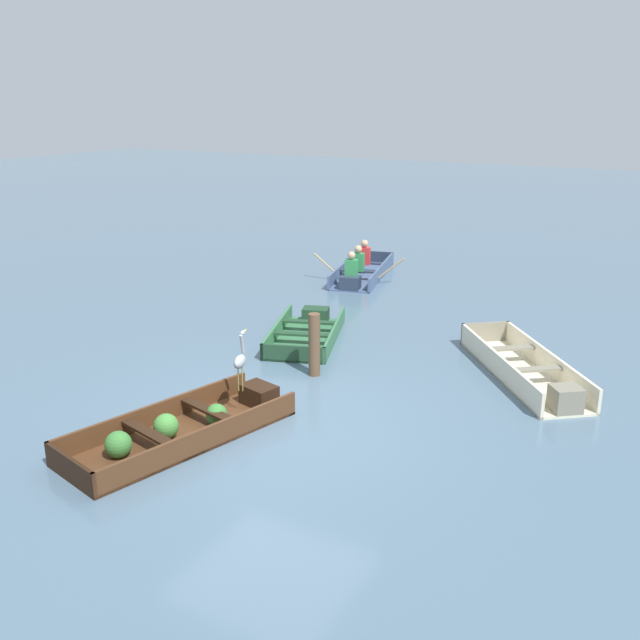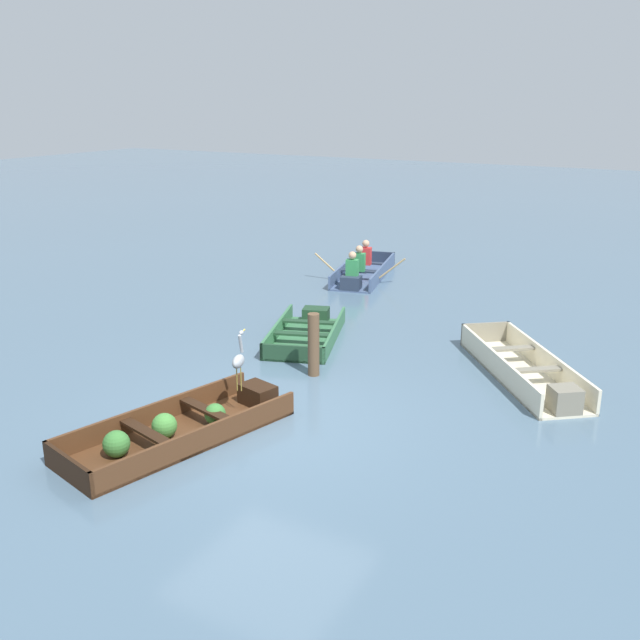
# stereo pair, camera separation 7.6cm
# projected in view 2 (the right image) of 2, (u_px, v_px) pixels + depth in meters

# --- Properties ---
(ground_plane) EXTENTS (80.00, 80.00, 0.00)m
(ground_plane) POSITION_uv_depth(u_px,v_px,m) (269.00, 422.00, 9.90)
(ground_plane) COLOR slate
(dinghy_dark_varnish_foreground) EXTENTS (1.90, 3.34, 0.38)m
(dinghy_dark_varnish_foreground) POSITION_uv_depth(u_px,v_px,m) (181.00, 427.00, 9.45)
(dinghy_dark_varnish_foreground) COLOR #4C2D19
(dinghy_dark_varnish_foreground) RESTS_ON ground
(skiff_cream_near_moored) EXTENTS (2.70, 3.11, 0.40)m
(skiff_cream_near_moored) POSITION_uv_depth(u_px,v_px,m) (525.00, 371.00, 11.35)
(skiff_cream_near_moored) COLOR beige
(skiff_cream_near_moored) RESTS_ON ground
(skiff_green_mid_moored) EXTENTS (1.88, 2.71, 0.30)m
(skiff_green_mid_moored) POSITION_uv_depth(u_px,v_px,m) (307.00, 332.00, 13.34)
(skiff_green_mid_moored) COLOR #387047
(skiff_green_mid_moored) RESTS_ON ground
(rowboat_slate_blue_with_crew) EXTENTS (2.20, 3.22, 0.91)m
(rowboat_slate_blue_with_crew) POSITION_uv_depth(u_px,v_px,m) (362.00, 271.00, 17.56)
(rowboat_slate_blue_with_crew) COLOR #475B7F
(rowboat_slate_blue_with_crew) RESTS_ON ground
(heron_on_dinghy) EXTENTS (0.22, 0.46, 0.84)m
(heron_on_dinghy) POSITION_uv_depth(u_px,v_px,m) (239.00, 359.00, 9.87)
(heron_on_dinghy) COLOR olive
(heron_on_dinghy) RESTS_ON dinghy_dark_varnish_foreground
(mooring_post) EXTENTS (0.19, 0.19, 1.04)m
(mooring_post) POSITION_uv_depth(u_px,v_px,m) (314.00, 345.00, 11.42)
(mooring_post) COLOR brown
(mooring_post) RESTS_ON ground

